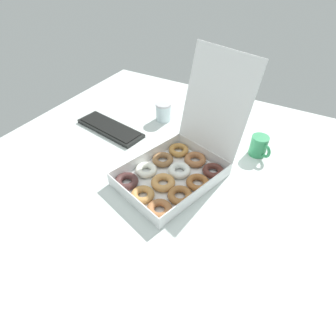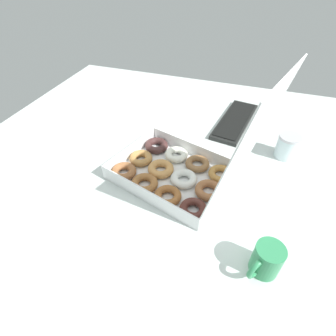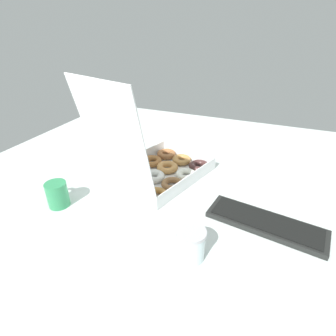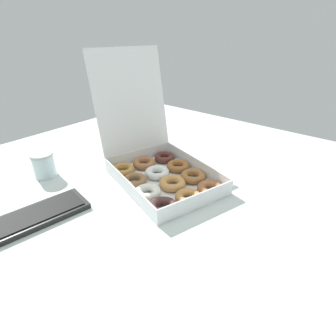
% 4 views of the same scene
% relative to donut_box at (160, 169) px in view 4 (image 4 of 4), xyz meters
% --- Properties ---
extents(ground_plane, '(1.80, 1.80, 0.02)m').
position_rel_donut_box_xyz_m(ground_plane, '(-0.02, -0.04, -0.06)').
color(ground_plane, silver).
extents(donut_box, '(0.45, 0.58, 0.47)m').
position_rel_donut_box_xyz_m(donut_box, '(0.00, 0.00, 0.00)').
color(donut_box, white).
rests_on(donut_box, ground_plane).
extents(keyboard, '(0.40, 0.19, 0.02)m').
position_rel_donut_box_xyz_m(keyboard, '(-0.47, 0.15, -0.04)').
color(keyboard, black).
rests_on(keyboard, ground_plane).
extents(coffee_mug, '(0.11, 0.09, 0.10)m').
position_rel_donut_box_xyz_m(coffee_mug, '(0.27, 0.32, 0.00)').
color(coffee_mug, '#2F8552').
rests_on(coffee_mug, ground_plane).
extents(glass_jar, '(0.09, 0.09, 0.10)m').
position_rel_donut_box_xyz_m(glass_jar, '(-0.28, 0.38, 0.00)').
color(glass_jar, silver).
rests_on(glass_jar, ground_plane).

